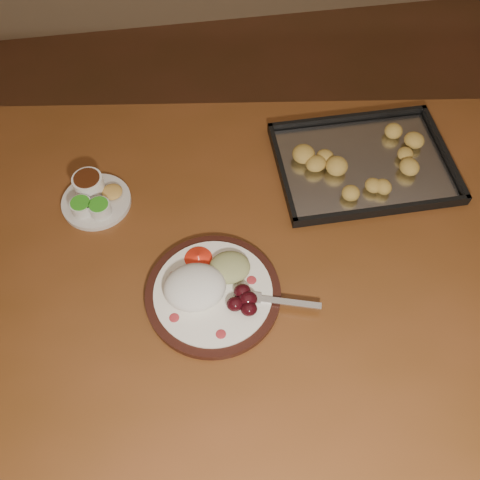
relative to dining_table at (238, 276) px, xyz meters
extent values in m
plane|color=brown|center=(0.22, -0.13, -0.65)|extent=(4.00, 4.00, 0.00)
cube|color=brown|center=(0.00, 0.00, 0.08)|extent=(1.60, 1.08, 0.04)
cylinder|color=#513418|center=(-0.63, 0.46, -0.30)|extent=(0.07, 0.07, 0.71)
cylinder|color=#513418|center=(0.72, 0.29, -0.30)|extent=(0.07, 0.07, 0.71)
cylinder|color=black|center=(-0.06, -0.09, 0.10)|extent=(0.27, 0.27, 0.02)
cylinder|color=white|center=(-0.06, -0.09, 0.11)|extent=(0.23, 0.23, 0.01)
ellipsoid|color=#A9282F|center=(-0.14, -0.14, 0.12)|extent=(0.02, 0.02, 0.00)
ellipsoid|color=#A9282F|center=(-0.06, -0.18, 0.12)|extent=(0.02, 0.02, 0.00)
ellipsoid|color=#A9282F|center=(0.02, -0.08, 0.12)|extent=(0.02, 0.02, 0.00)
ellipsoid|color=#A9282F|center=(-0.14, -0.04, 0.12)|extent=(0.02, 0.02, 0.00)
ellipsoid|color=white|center=(-0.10, -0.08, 0.13)|extent=(0.15, 0.14, 0.06)
ellipsoid|color=#440913|center=(-0.03, -0.13, 0.13)|extent=(0.03, 0.03, 0.03)
ellipsoid|color=#440913|center=(0.00, -0.13, 0.13)|extent=(0.03, 0.03, 0.03)
ellipsoid|color=#440913|center=(-0.01, -0.11, 0.13)|extent=(0.03, 0.03, 0.03)
ellipsoid|color=#440913|center=(0.00, -0.15, 0.13)|extent=(0.03, 0.03, 0.03)
ellipsoid|color=tan|center=(-0.02, -0.05, 0.13)|extent=(0.10, 0.10, 0.03)
cone|color=#FA2C16|center=(-0.08, -0.02, 0.13)|extent=(0.06, 0.07, 0.03)
cube|color=silver|center=(0.08, -0.14, 0.12)|extent=(0.13, 0.05, 0.00)
cube|color=silver|center=(0.01, -0.12, 0.12)|extent=(0.04, 0.03, 0.00)
cylinder|color=silver|center=(-0.01, -0.12, 0.12)|extent=(0.03, 0.01, 0.00)
cylinder|color=silver|center=(-0.01, -0.11, 0.12)|extent=(0.03, 0.01, 0.00)
cylinder|color=silver|center=(-0.01, -0.11, 0.12)|extent=(0.03, 0.01, 0.00)
cylinder|color=silver|center=(-0.01, -0.10, 0.12)|extent=(0.03, 0.01, 0.00)
cylinder|color=beige|center=(-0.29, 0.18, 0.10)|extent=(0.15, 0.15, 0.01)
cylinder|color=silver|center=(-0.32, 0.15, 0.12)|extent=(0.05, 0.05, 0.03)
cylinder|color=#33991E|center=(-0.32, 0.15, 0.14)|extent=(0.04, 0.04, 0.00)
cylinder|color=silver|center=(-0.28, 0.14, 0.12)|extent=(0.05, 0.05, 0.03)
cylinder|color=#33991E|center=(-0.28, 0.14, 0.14)|extent=(0.04, 0.04, 0.00)
cylinder|color=white|center=(-0.30, 0.21, 0.13)|extent=(0.07, 0.07, 0.04)
cylinder|color=#3D1A0B|center=(-0.30, 0.21, 0.15)|extent=(0.06, 0.06, 0.00)
ellipsoid|color=gold|center=(-0.25, 0.19, 0.12)|extent=(0.05, 0.05, 0.02)
cube|color=black|center=(0.32, 0.19, 0.10)|extent=(0.40, 0.29, 0.01)
cube|color=black|center=(0.32, 0.33, 0.11)|extent=(0.40, 0.01, 0.02)
cube|color=black|center=(0.32, 0.05, 0.11)|extent=(0.40, 0.01, 0.02)
cube|color=black|center=(0.52, 0.19, 0.11)|extent=(0.01, 0.29, 0.02)
cube|color=black|center=(0.13, 0.19, 0.11)|extent=(0.01, 0.29, 0.02)
cube|color=silver|center=(0.32, 0.19, 0.11)|extent=(0.37, 0.27, 0.00)
ellipsoid|color=gold|center=(0.37, 0.19, 0.12)|extent=(0.04, 0.04, 0.03)
ellipsoid|color=gold|center=(0.41, 0.22, 0.12)|extent=(0.06, 0.06, 0.03)
ellipsoid|color=gold|center=(0.36, 0.27, 0.12)|extent=(0.06, 0.06, 0.03)
ellipsoid|color=gold|center=(0.32, 0.24, 0.12)|extent=(0.04, 0.04, 0.03)
ellipsoid|color=gold|center=(0.28, 0.26, 0.12)|extent=(0.06, 0.06, 0.03)
ellipsoid|color=gold|center=(0.28, 0.21, 0.12)|extent=(0.06, 0.06, 0.03)
ellipsoid|color=gold|center=(0.22, 0.19, 0.12)|extent=(0.04, 0.04, 0.03)
ellipsoid|color=gold|center=(0.26, 0.15, 0.12)|extent=(0.06, 0.06, 0.03)
ellipsoid|color=gold|center=(0.26, 0.15, 0.12)|extent=(0.06, 0.06, 0.03)
ellipsoid|color=gold|center=(0.32, 0.12, 0.12)|extent=(0.04, 0.04, 0.03)
ellipsoid|color=gold|center=(0.35, 0.16, 0.12)|extent=(0.06, 0.06, 0.03)
ellipsoid|color=gold|center=(0.41, 0.16, 0.12)|extent=(0.06, 0.06, 0.03)
camera|label=1|loc=(-0.08, -0.58, 1.05)|focal=40.00mm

